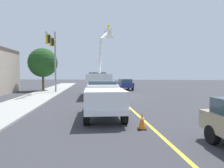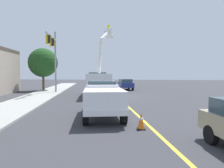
{
  "view_description": "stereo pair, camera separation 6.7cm",
  "coord_description": "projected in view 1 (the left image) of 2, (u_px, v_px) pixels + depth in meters",
  "views": [
    {
      "loc": [
        -22.16,
        -1.66,
        2.56
      ],
      "look_at": [
        -0.03,
        0.63,
        1.4
      ],
      "focal_mm": 32.88,
      "sensor_mm": 36.0,
      "label": 1
    },
    {
      "loc": [
        -22.15,
        -1.73,
        2.56
      ],
      "look_at": [
        -0.03,
        0.63,
        1.4
      ],
      "focal_mm": 32.88,
      "sensor_mm": 36.0,
      "label": 2
    }
  ],
  "objects": [
    {
      "name": "ground",
      "position": [
        118.0,
        97.0,
        22.31
      ],
      "size": [
        120.0,
        120.0,
        0.0
      ],
      "primitive_type": "plane",
      "color": "#38383D"
    },
    {
      "name": "sidewalk_far_side",
      "position": [
        37.0,
        97.0,
        21.47
      ],
      "size": [
        59.51,
        15.51,
        0.12
      ],
      "primitive_type": "cube",
      "rotation": [
        0.0,
        0.0,
        0.2
      ],
      "color": "#9E9E99",
      "rests_on": "ground"
    },
    {
      "name": "lane_centre_stripe",
      "position": [
        118.0,
        97.0,
        22.31
      ],
      "size": [
        49.02,
        10.14,
        0.01
      ],
      "primitive_type": "cube",
      "rotation": [
        0.0,
        0.0,
        0.2
      ],
      "color": "yellow",
      "rests_on": "ground"
    },
    {
      "name": "utility_bucket_truck",
      "position": [
        98.0,
        82.0,
        22.96
      ],
      "size": [
        8.53,
        4.09,
        7.98
      ],
      "color": "silver",
      "rests_on": "ground"
    },
    {
      "name": "service_pickup_truck",
      "position": [
        103.0,
        98.0,
        12.01
      ],
      "size": [
        5.91,
        3.18,
        2.06
      ],
      "color": "white",
      "rests_on": "ground"
    },
    {
      "name": "passing_minivan",
      "position": [
        125.0,
        83.0,
        32.08
      ],
      "size": [
        5.08,
        2.82,
        1.69
      ],
      "color": "navy",
      "rests_on": "ground"
    },
    {
      "name": "traffic_cone_leading",
      "position": [
        142.0,
        121.0,
        9.36
      ],
      "size": [
        0.4,
        0.4,
        0.78
      ],
      "color": "black",
      "rests_on": "ground"
    },
    {
      "name": "traffic_cone_mid_front",
      "position": [
        120.0,
        97.0,
        18.39
      ],
      "size": [
        0.4,
        0.4,
        0.8
      ],
      "color": "black",
      "rests_on": "ground"
    },
    {
      "name": "traffic_cone_mid_rear",
      "position": [
        113.0,
        89.0,
        27.44
      ],
      "size": [
        0.4,
        0.4,
        0.87
      ],
      "color": "black",
      "rests_on": "ground"
    },
    {
      "name": "traffic_signal_mast",
      "position": [
        53.0,
        52.0,
        25.32
      ],
      "size": [
        5.28,
        1.24,
        7.96
      ],
      "color": "gray",
      "rests_on": "ground"
    },
    {
      "name": "street_tree_right",
      "position": [
        43.0,
        63.0,
        29.94
      ],
      "size": [
        4.23,
        4.23,
        6.23
      ],
      "color": "brown",
      "rests_on": "ground"
    }
  ]
}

